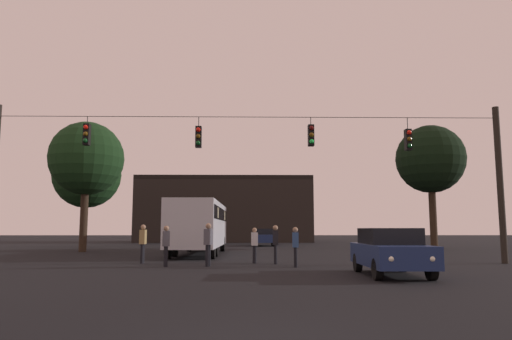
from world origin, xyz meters
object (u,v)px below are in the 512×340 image
Objects in this scene: car_near_right at (390,251)px; pedestrian_crossing_center at (275,242)px; car_far_left at (264,237)px; tree_right_far at (430,160)px; pedestrian_trailing at (143,241)px; pedestrian_crossing_left at (255,243)px; tree_behind_building at (87,175)px; pedestrian_far_side at (208,242)px; pedestrian_crossing_right at (166,243)px; tree_left_silhouette at (86,159)px; pedestrian_near_bus at (295,245)px; city_bus at (200,223)px.

pedestrian_crossing_center is (-3.44, 5.09, 0.14)m from car_near_right.
car_far_left is 15.55m from tree_right_far.
pedestrian_crossing_left is at bearing 0.46° from pedestrian_trailing.
pedestrian_far_side is at bearing -60.27° from tree_behind_building.
tree_right_far reaches higher than car_near_right.
pedestrian_crossing_center is at bearing 16.74° from pedestrian_crossing_right.
pedestrian_crossing_center is 22.15m from tree_right_far.
pedestrian_far_side is 0.20× the size of tree_left_silhouette.
pedestrian_crossing_left is at bearing -54.36° from tree_behind_building.
pedestrian_far_side is at bearing 147.90° from car_near_right.
car_near_right is 7.37m from pedestrian_far_side.
car_near_right is at bearing -31.28° from pedestrian_trailing.
pedestrian_crossing_center is 1.02× the size of pedestrian_crossing_right.
pedestrian_near_bus is at bearing 129.39° from car_near_right.
tree_behind_building reaches higher than tree_left_silhouette.
pedestrian_far_side reaches higher than pedestrian_crossing_center.
pedestrian_crossing_center is at bearing -42.57° from tree_left_silhouette.
tree_right_far is at bearing -22.79° from car_far_left.
city_bus is at bearing 116.58° from pedestrian_near_bus.
pedestrian_trailing is 0.17× the size of tree_right_far.
tree_behind_building is (-10.67, 21.78, 5.26)m from pedestrian_crossing_right.
pedestrian_near_bus reaches higher than pedestrian_crossing_left.
car_far_left is at bearing 73.49° from city_bus.
pedestrian_crossing_left is at bearing 42.46° from pedestrian_far_side.
tree_right_far is at bearing 27.03° from city_bus.
pedestrian_crossing_right reaches higher than car_far_left.
pedestrian_crossing_right is 26.02m from tree_right_far.
pedestrian_trailing is at bearing 160.77° from pedestrian_near_bus.
pedestrian_crossing_right is 5.18m from pedestrian_near_bus.
car_far_left is 2.54× the size of pedestrian_far_side.
pedestrian_trailing is 3.46m from pedestrian_far_side.
pedestrian_near_bus is at bearing -68.41° from pedestrian_crossing_center.
pedestrian_crossing_left is 1.06m from pedestrian_crossing_center.
city_bus reaches higher than pedestrian_near_bus.
pedestrian_trailing reaches higher than car_near_right.
car_far_left is (4.27, 14.41, -1.07)m from city_bus.
pedestrian_trailing is (-4.91, -0.04, 0.09)m from pedestrian_crossing_left.
pedestrian_crossing_right is (-7.91, 3.75, 0.12)m from car_near_right.
pedestrian_crossing_right is at bearing -134.90° from tree_right_far.
tree_behind_building is (-15.38, -1.66, 5.38)m from car_far_left.
pedestrian_trailing is 0.19× the size of tree_behind_building.
pedestrian_crossing_center is (4.03, -7.69, -0.93)m from city_bus.
car_far_left is 0.45× the size of tree_right_far.
pedestrian_far_side reaches higher than pedestrian_crossing_left.
tree_right_far is (17.86, 17.92, 6.08)m from pedestrian_crossing_right.
pedestrian_near_bus is 0.16× the size of tree_right_far.
pedestrian_far_side is (-6.24, 3.91, 0.19)m from car_near_right.
pedestrian_crossing_center reaches higher than car_far_left.
tree_left_silhouette reaches higher than pedestrian_far_side.
pedestrian_far_side is (3.01, -1.70, 0.03)m from pedestrian_trailing.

